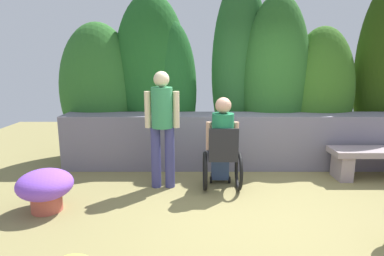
{
  "coord_description": "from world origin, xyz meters",
  "views": [
    {
      "loc": [
        -0.78,
        -3.71,
        1.81
      ],
      "look_at": [
        -0.78,
        0.96,
        0.85
      ],
      "focal_mm": 30.5,
      "sensor_mm": 36.0,
      "label": 1
    }
  ],
  "objects_px": {
    "person_standing_companion": "(162,122)",
    "flower_pot_red_accent": "(45,187)",
    "stone_bench": "(374,160)",
    "person_in_wheelchair": "(222,147)"
  },
  "relations": [
    {
      "from": "person_in_wheelchair",
      "to": "flower_pot_red_accent",
      "type": "xyz_separation_m",
      "value": [
        -2.21,
        -0.71,
        -0.32
      ]
    },
    {
      "from": "person_standing_companion",
      "to": "stone_bench",
      "type": "bearing_deg",
      "value": 14.8
    },
    {
      "from": "stone_bench",
      "to": "person_standing_companion",
      "type": "height_order",
      "value": "person_standing_companion"
    },
    {
      "from": "stone_bench",
      "to": "flower_pot_red_accent",
      "type": "bearing_deg",
      "value": -164.96
    },
    {
      "from": "person_in_wheelchair",
      "to": "person_standing_companion",
      "type": "bearing_deg",
      "value": 174.04
    },
    {
      "from": "person_in_wheelchair",
      "to": "stone_bench",
      "type": "bearing_deg",
      "value": 8.46
    },
    {
      "from": "person_in_wheelchair",
      "to": "flower_pot_red_accent",
      "type": "relative_size",
      "value": 2.0
    },
    {
      "from": "person_standing_companion",
      "to": "flower_pot_red_accent",
      "type": "height_order",
      "value": "person_standing_companion"
    },
    {
      "from": "stone_bench",
      "to": "person_standing_companion",
      "type": "bearing_deg",
      "value": -172.64
    },
    {
      "from": "person_standing_companion",
      "to": "flower_pot_red_accent",
      "type": "relative_size",
      "value": 2.52
    }
  ]
}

